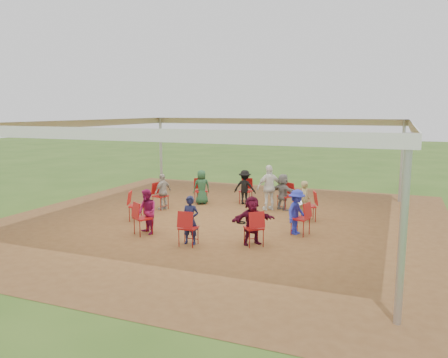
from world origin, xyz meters
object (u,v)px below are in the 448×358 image
at_px(person_seated_5, 147,212).
at_px(person_seated_8, 297,212).
at_px(chair_3, 201,191).
at_px(person_seated_2, 245,187).
at_px(chair_8, 254,228).
at_px(chair_1, 286,196).
at_px(chair_7, 188,228).
at_px(person_seated_1, 283,192).
at_px(person_seated_6, 190,220).
at_px(chair_4, 161,196).
at_px(chair_5, 136,206).
at_px(person_seated_4, 163,192).
at_px(person_seated_7, 252,220).
at_px(chair_6, 143,218).
at_px(cable_coil, 241,223).
at_px(chair_2, 246,191).
at_px(standing_person, 269,188).
at_px(chair_9, 300,219).
at_px(laptop, 299,202).
at_px(person_seated_0, 305,201).
at_px(chair_0, 309,206).
at_px(person_seated_3, 202,187).

xyz_separation_m(person_seated_5, person_seated_8, (3.76, 1.47, 0.00)).
distance_m(chair_3, person_seated_2, 1.59).
relative_size(chair_8, person_seated_2, 0.74).
relative_size(chair_1, chair_7, 1.00).
bearing_deg(chair_8, person_seated_1, 54.98).
relative_size(person_seated_5, person_seated_6, 1.00).
xyz_separation_m(chair_1, chair_4, (-3.94, -1.54, 0.00)).
relative_size(chair_5, person_seated_4, 0.74).
distance_m(chair_8, person_seated_7, 0.21).
distance_m(chair_6, person_seated_2, 4.86).
bearing_deg(cable_coil, chair_7, -101.03).
bearing_deg(person_seated_7, chair_7, 166.14).
height_order(chair_2, person_seated_8, person_seated_8).
bearing_deg(standing_person, person_seated_8, 79.90).
bearing_deg(cable_coil, chair_5, -164.24).
distance_m(chair_1, chair_9, 3.07).
distance_m(chair_3, person_seated_5, 4.14).
xyz_separation_m(person_seated_1, cable_coil, (-0.70, -2.18, -0.60)).
bearing_deg(chair_5, laptop, 90.00).
relative_size(person_seated_4, cable_coil, 3.38).
bearing_deg(chair_3, person_seated_0, 125.02).
bearing_deg(chair_7, person_seated_5, 157.86).
relative_size(chair_0, person_seated_0, 0.74).
xyz_separation_m(chair_2, chair_6, (-1.25, -4.81, 0.00)).
relative_size(chair_3, cable_coil, 2.48).
bearing_deg(chair_4, laptop, 106.92).
relative_size(chair_4, person_seated_5, 0.74).
height_order(chair_6, cable_coil, chair_6).
relative_size(chair_5, person_seated_7, 0.74).
distance_m(person_seated_3, person_seated_7, 4.99).
height_order(chair_0, person_seated_3, person_seated_3).
relative_size(chair_0, cable_coil, 2.48).
bearing_deg(chair_3, standing_person, 137.97).
bearing_deg(cable_coil, chair_9, -16.98).
bearing_deg(person_seated_7, person_seated_3, 90.00).
distance_m(chair_3, chair_8, 5.23).
height_order(person_seated_5, cable_coil, person_seated_5).
bearing_deg(chair_6, chair_2, 108.00).
bearing_deg(person_seated_4, chair_8, 71.56).
xyz_separation_m(chair_0, person_seated_0, (-0.11, -0.04, 0.17)).
height_order(person_seated_2, laptop, person_seated_2).
bearing_deg(cable_coil, person_seated_0, 30.70).
bearing_deg(person_seated_8, person_seated_5, 126.00).
distance_m(chair_6, chair_8, 3.07).
bearing_deg(chair_9, person_seated_4, 90.00).
bearing_deg(person_seated_8, laptop, 24.04).
xyz_separation_m(chair_9, person_seated_5, (-3.87, -1.44, 0.17)).
xyz_separation_m(chair_2, person_seated_5, (-1.19, -4.71, 0.17)).
bearing_deg(chair_6, standing_person, 92.99).
distance_m(chair_1, chair_8, 4.23).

